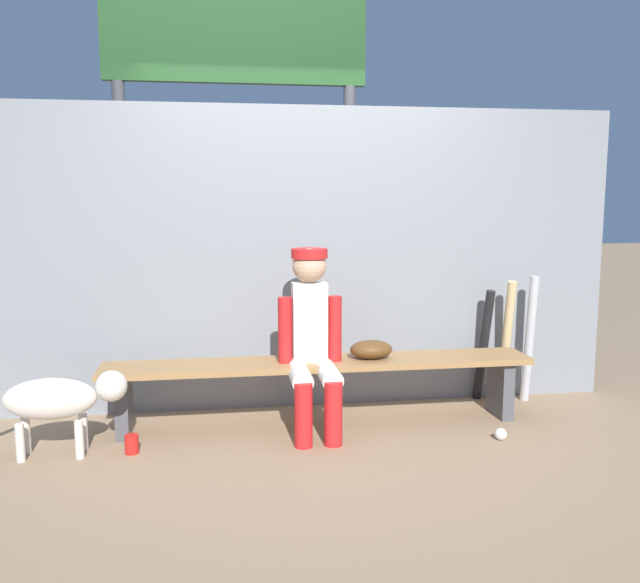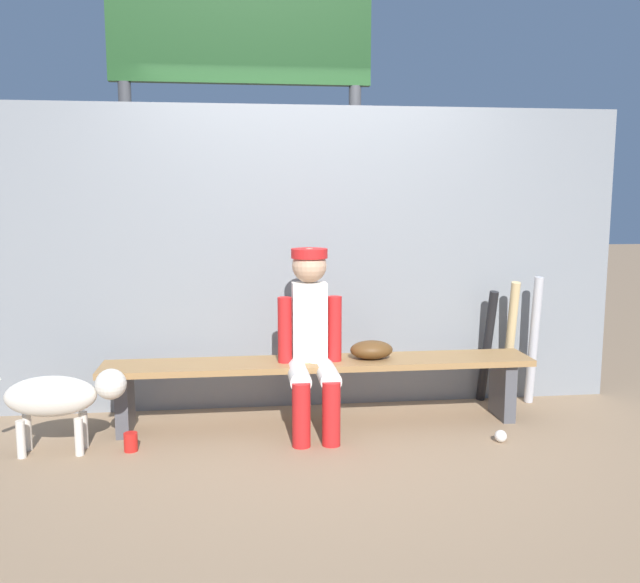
{
  "view_description": "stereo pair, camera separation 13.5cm",
  "coord_description": "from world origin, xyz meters",
  "px_view_note": "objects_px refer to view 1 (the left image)",
  "views": [
    {
      "loc": [
        -0.65,
        -4.22,
        1.49
      ],
      "look_at": [
        0.0,
        0.0,
        0.88
      ],
      "focal_mm": 38.04,
      "sensor_mm": 36.0,
      "label": 1
    },
    {
      "loc": [
        -0.51,
        -4.24,
        1.49
      ],
      "look_at": [
        0.0,
        0.0,
        0.88
      ],
      "focal_mm": 38.04,
      "sensor_mm": 36.0,
      "label": 2
    }
  ],
  "objects_px": {
    "baseball_glove": "(371,349)",
    "scoreboard": "(243,61)",
    "player_seated": "(312,335)",
    "bat_aluminum_silver": "(530,339)",
    "bat_wood_natural": "(506,341)",
    "baseball": "(501,434)",
    "cup_on_ground": "(132,444)",
    "bat_aluminum_black": "(484,345)",
    "dugout_bench": "(320,373)",
    "dog": "(61,399)",
    "cup_on_bench": "(315,354)"
  },
  "relations": [
    {
      "from": "bat_wood_natural",
      "to": "cup_on_ground",
      "type": "xyz_separation_m",
      "value": [
        -2.57,
        -0.63,
        -0.39
      ]
    },
    {
      "from": "baseball",
      "to": "dog",
      "type": "bearing_deg",
      "value": 176.71
    },
    {
      "from": "baseball_glove",
      "to": "dog",
      "type": "distance_m",
      "value": 1.91
    },
    {
      "from": "dugout_bench",
      "to": "cup_on_ground",
      "type": "height_order",
      "value": "dugout_bench"
    },
    {
      "from": "bat_aluminum_silver",
      "to": "baseball",
      "type": "xyz_separation_m",
      "value": [
        -0.51,
        -0.71,
        -0.42
      ]
    },
    {
      "from": "dugout_bench",
      "to": "baseball",
      "type": "distance_m",
      "value": 1.19
    },
    {
      "from": "cup_on_ground",
      "to": "cup_on_bench",
      "type": "xyz_separation_m",
      "value": [
        1.12,
        0.28,
        0.43
      ]
    },
    {
      "from": "cup_on_bench",
      "to": "bat_wood_natural",
      "type": "bearing_deg",
      "value": 13.58
    },
    {
      "from": "baseball_glove",
      "to": "cup_on_bench",
      "type": "xyz_separation_m",
      "value": [
        -0.38,
        -0.05,
        -0.01
      ]
    },
    {
      "from": "dog",
      "to": "baseball_glove",
      "type": "bearing_deg",
      "value": 9.13
    },
    {
      "from": "baseball",
      "to": "scoreboard",
      "type": "relative_size",
      "value": 0.02
    },
    {
      "from": "bat_aluminum_black",
      "to": "baseball",
      "type": "distance_m",
      "value": 0.89
    },
    {
      "from": "dog",
      "to": "dugout_bench",
      "type": "bearing_deg",
      "value": 11.08
    },
    {
      "from": "player_seated",
      "to": "baseball",
      "type": "height_order",
      "value": "player_seated"
    },
    {
      "from": "cup_on_ground",
      "to": "baseball_glove",
      "type": "bearing_deg",
      "value": 12.51
    },
    {
      "from": "dugout_bench",
      "to": "bat_aluminum_silver",
      "type": "height_order",
      "value": "bat_aluminum_silver"
    },
    {
      "from": "cup_on_ground",
      "to": "baseball",
      "type": "bearing_deg",
      "value": -3.11
    },
    {
      "from": "baseball_glove",
      "to": "bat_wood_natural",
      "type": "distance_m",
      "value": 1.11
    },
    {
      "from": "baseball_glove",
      "to": "scoreboard",
      "type": "xyz_separation_m",
      "value": [
        -0.74,
        1.33,
        2.04
      ]
    },
    {
      "from": "bat_aluminum_silver",
      "to": "player_seated",
      "type": "bearing_deg",
      "value": -167.26
    },
    {
      "from": "dugout_bench",
      "to": "baseball_glove",
      "type": "xyz_separation_m",
      "value": [
        0.34,
        0.0,
        0.15
      ]
    },
    {
      "from": "scoreboard",
      "to": "cup_on_bench",
      "type": "bearing_deg",
      "value": -75.06
    },
    {
      "from": "cup_on_ground",
      "to": "scoreboard",
      "type": "height_order",
      "value": "scoreboard"
    },
    {
      "from": "baseball_glove",
      "to": "cup_on_ground",
      "type": "bearing_deg",
      "value": -167.49
    },
    {
      "from": "bat_aluminum_black",
      "to": "baseball",
      "type": "relative_size",
      "value": 11.15
    },
    {
      "from": "scoreboard",
      "to": "dugout_bench",
      "type": "bearing_deg",
      "value": -73.0
    },
    {
      "from": "bat_aluminum_silver",
      "to": "scoreboard",
      "type": "relative_size",
      "value": 0.26
    },
    {
      "from": "dugout_bench",
      "to": "scoreboard",
      "type": "bearing_deg",
      "value": 107.0
    },
    {
      "from": "dog",
      "to": "cup_on_bench",
      "type": "bearing_deg",
      "value": 9.61
    },
    {
      "from": "baseball_glove",
      "to": "cup_on_ground",
      "type": "relative_size",
      "value": 2.55
    },
    {
      "from": "player_seated",
      "to": "cup_on_ground",
      "type": "xyz_separation_m",
      "value": [
        -1.09,
        -0.23,
        -0.57
      ]
    },
    {
      "from": "bat_aluminum_black",
      "to": "dugout_bench",
      "type": "bearing_deg",
      "value": -165.28
    },
    {
      "from": "dugout_bench",
      "to": "bat_aluminum_black",
      "type": "xyz_separation_m",
      "value": [
        1.25,
        0.33,
        0.07
      ]
    },
    {
      "from": "bat_aluminum_black",
      "to": "cup_on_ground",
      "type": "height_order",
      "value": "bat_aluminum_black"
    },
    {
      "from": "bat_aluminum_silver",
      "to": "cup_on_ground",
      "type": "bearing_deg",
      "value": -167.69
    },
    {
      "from": "baseball",
      "to": "dog",
      "type": "relative_size",
      "value": 0.09
    },
    {
      "from": "bat_aluminum_silver",
      "to": "dugout_bench",
      "type": "bearing_deg",
      "value": -170.49
    },
    {
      "from": "baseball_glove",
      "to": "scoreboard",
      "type": "bearing_deg",
      "value": 119.24
    },
    {
      "from": "cup_on_bench",
      "to": "scoreboard",
      "type": "height_order",
      "value": "scoreboard"
    },
    {
      "from": "cup_on_bench",
      "to": "scoreboard",
      "type": "relative_size",
      "value": 0.03
    },
    {
      "from": "dugout_bench",
      "to": "dog",
      "type": "height_order",
      "value": "dog"
    },
    {
      "from": "baseball",
      "to": "scoreboard",
      "type": "distance_m",
      "value": 3.4
    },
    {
      "from": "player_seated",
      "to": "scoreboard",
      "type": "relative_size",
      "value": 0.32
    },
    {
      "from": "dugout_bench",
      "to": "cup_on_bench",
      "type": "distance_m",
      "value": 0.15
    },
    {
      "from": "dog",
      "to": "bat_aluminum_silver",
      "type": "bearing_deg",
      "value": 10.3
    },
    {
      "from": "bat_wood_natural",
      "to": "baseball",
      "type": "height_order",
      "value": "bat_wood_natural"
    },
    {
      "from": "player_seated",
      "to": "bat_wood_natural",
      "type": "distance_m",
      "value": 1.54
    },
    {
      "from": "dugout_bench",
      "to": "bat_wood_natural",
      "type": "bearing_deg",
      "value": 12.09
    },
    {
      "from": "baseball",
      "to": "cup_on_bench",
      "type": "bearing_deg",
      "value": 159.66
    },
    {
      "from": "player_seated",
      "to": "bat_aluminum_silver",
      "type": "relative_size",
      "value": 1.26
    }
  ]
}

